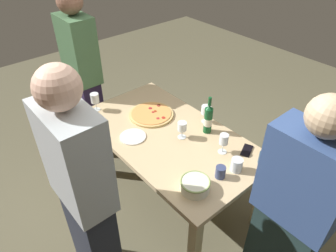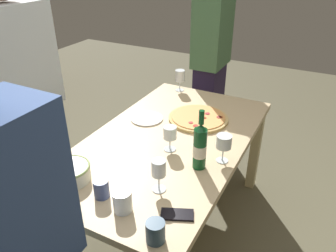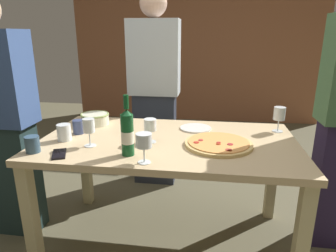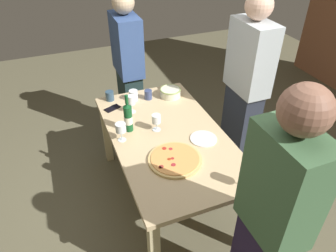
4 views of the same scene
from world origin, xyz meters
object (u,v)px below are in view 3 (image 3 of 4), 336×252
dining_table (168,153)px  wine_bottle (127,132)px  side_plate (196,128)px  serving_bowl (95,118)px  person_guest_left (1,121)px  person_guest_right (155,91)px  cup_amber (64,132)px  cell_phone (59,154)px  wine_glass_by_bottle (150,126)px  wine_glass_far_right (279,114)px  cup_ceramic (78,127)px  cup_spare (32,144)px  wine_glass_near_pizza (144,142)px  pizza (219,144)px  wine_glass_far_left (89,127)px

dining_table → wine_bottle: 0.40m
dining_table → side_plate: size_ratio=7.35×
serving_bowl → side_plate: size_ratio=0.95×
person_guest_left → person_guest_right: bearing=44.9°
cup_amber → person_guest_right: size_ratio=0.06×
side_plate → cell_phone: size_ratio=1.51×
cell_phone → wine_glass_by_bottle: bearing=-172.9°
wine_glass_far_right → wine_glass_by_bottle: bearing=-158.1°
cup_ceramic → side_plate: cup_ceramic is taller
wine_glass_far_right → cup_spare: (-1.44, -0.58, -0.07)m
dining_table → wine_glass_near_pizza: wine_glass_near_pizza is taller
cup_ceramic → pizza: bearing=-6.4°
cell_phone → person_guest_left: size_ratio=0.09×
serving_bowl → cup_ceramic: cup_ceramic is taller
cell_phone → serving_bowl: bearing=-111.6°
pizza → wine_glass_by_bottle: (-0.41, 0.00, 0.09)m
cup_spare → dining_table: bearing=23.7°
dining_table → wine_glass_by_bottle: bearing=-147.4°
serving_bowl → pizza: bearing=-19.8°
wine_bottle → cup_amber: bearing=159.1°
dining_table → person_guest_left: bearing=-179.4°
cup_spare → cell_phone: 0.17m
wine_glass_far_left → wine_glass_far_right: bearing=20.9°
person_guest_right → wine_glass_near_pizza: bearing=-7.6°
wine_glass_far_left → wine_bottle: bearing=-21.1°
cup_spare → person_guest_right: person_guest_right is taller
wine_glass_near_pizza → person_guest_left: bearing=161.3°
wine_glass_near_pizza → cup_spare: 0.66m
side_plate → person_guest_right: (-0.41, 0.64, 0.14)m
cup_spare → side_plate: bearing=32.5°
pizza → wine_bottle: (-0.50, -0.21, 0.12)m
wine_glass_far_left → wine_glass_far_right: (1.16, 0.44, 0.00)m
wine_glass_far_left → person_guest_left: (-0.69, 0.17, -0.04)m
wine_bottle → wine_glass_far_left: wine_bottle is taller
cup_spare → person_guest_right: size_ratio=0.05×
side_plate → person_guest_right: bearing=122.5°
cup_ceramic → person_guest_right: 0.93m
wine_glass_near_pizza → wine_glass_far_left: 0.42m
pizza → wine_bottle: bearing=-157.0°
wine_bottle → person_guest_right: size_ratio=0.19×
wine_glass_far_right → cup_ceramic: size_ratio=1.85×
wine_bottle → cup_amber: size_ratio=3.27×
dining_table → wine_glass_by_bottle: size_ratio=10.84×
cup_ceramic → side_plate: bearing=15.3°
serving_bowl → cup_ceramic: 0.22m
wine_bottle → wine_glass_near_pizza: (0.11, -0.09, -0.02)m
wine_glass_by_bottle → cup_amber: bearing=-175.7°
serving_bowl → person_guest_left: (-0.56, -0.26, 0.03)m
dining_table → side_plate: bearing=56.6°
serving_bowl → cup_ceramic: size_ratio=2.25×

